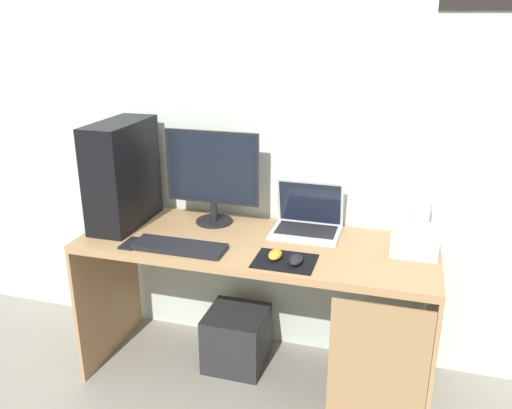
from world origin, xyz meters
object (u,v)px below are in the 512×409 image
at_px(speaker, 420,221).
at_px(subwoofer, 237,338).
at_px(keyboard, 179,247).
at_px(mouse_right, 296,260).
at_px(laptop, 307,222).
at_px(mouse_left, 275,255).
at_px(projector, 414,241).
at_px(pc_tower, 123,174).
at_px(cell_phone, 132,243).
at_px(monitor, 212,175).

xyz_separation_m(speaker, subwoofer, (-0.84, -0.15, -0.69)).
height_order(keyboard, mouse_right, mouse_right).
xyz_separation_m(laptop, mouse_left, (-0.07, -0.35, -0.03)).
bearing_deg(projector, pc_tower, -179.31).
bearing_deg(mouse_right, mouse_left, 165.26).
height_order(pc_tower, subwoofer, pc_tower).
relative_size(projector, mouse_right, 2.08).
bearing_deg(mouse_left, speaker, 32.77).
bearing_deg(mouse_left, subwoofer, 138.37).
distance_m(projector, cell_phone, 1.26).
distance_m(monitor, speaker, 1.00).
bearing_deg(projector, subwoofer, 179.24).
bearing_deg(speaker, laptop, -176.46).
bearing_deg(pc_tower, laptop, 9.23).
bearing_deg(mouse_left, cell_phone, -177.18).
bearing_deg(subwoofer, speaker, 10.03).
xyz_separation_m(monitor, speaker, (0.99, 0.06, -0.16)).
height_order(pc_tower, speaker, pc_tower).
xyz_separation_m(laptop, speaker, (0.52, 0.03, 0.05)).
distance_m(laptop, speaker, 0.52).
height_order(projector, cell_phone, projector).
bearing_deg(keyboard, mouse_left, 2.63).
bearing_deg(monitor, laptop, 2.82).
xyz_separation_m(mouse_right, subwoofer, (-0.35, 0.25, -0.61)).
height_order(monitor, subwoofer, monitor).
bearing_deg(subwoofer, keyboard, -125.80).
relative_size(mouse_right, subwoofer, 0.32).
relative_size(speaker, mouse_left, 2.02).
relative_size(monitor, mouse_right, 4.91).
height_order(mouse_right, subwoofer, mouse_right).
relative_size(speaker, projector, 0.97).
bearing_deg(speaker, subwoofer, -169.97).
xyz_separation_m(pc_tower, monitor, (0.42, 0.12, -0.00)).
relative_size(monitor, subwoofer, 1.58).
bearing_deg(speaker, mouse_right, -140.67).
bearing_deg(laptop, monitor, -177.18).
bearing_deg(cell_phone, mouse_left, 2.82).
xyz_separation_m(speaker, projector, (-0.02, -0.16, -0.03)).
distance_m(monitor, cell_phone, 0.51).
height_order(pc_tower, mouse_right, pc_tower).
bearing_deg(mouse_right, pc_tower, 166.16).
bearing_deg(subwoofer, cell_phone, -147.48).
relative_size(laptop, projector, 1.61).
xyz_separation_m(mouse_left, subwoofer, (-0.26, 0.23, -0.61)).
xyz_separation_m(laptop, cell_phone, (-0.74, -0.38, -0.04)).
bearing_deg(laptop, keyboard, -144.15).
relative_size(keyboard, cell_phone, 3.23).
relative_size(laptop, subwoofer, 1.08).
xyz_separation_m(pc_tower, speaker, (1.41, 0.18, -0.16)).
distance_m(projector, mouse_left, 0.61).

